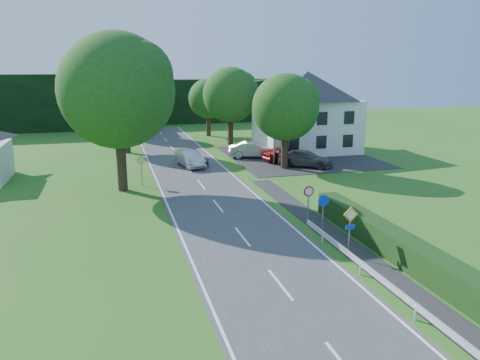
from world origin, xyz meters
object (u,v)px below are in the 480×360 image
object	(u,v)px
parked_car_grey	(305,159)
parked_car_silver_b	(329,147)
parked_car_silver_a	(253,150)
parasol	(293,147)
streetlight	(273,118)
moving_car	(190,158)
motorcycle	(207,162)
parked_car_red	(283,154)

from	to	relation	value
parked_car_grey	parked_car_silver_b	distance (m)	7.28
parked_car_silver_a	parasol	xyz separation A→B (m)	(4.07, -0.85, 0.23)
streetlight	parked_car_silver_a	xyz separation A→B (m)	(-0.88, 3.65, -3.63)
parasol	streetlight	bearing A→B (deg)	-138.66
moving_car	motorcycle	bearing A→B (deg)	-28.35
motorcycle	parked_car_silver_a	distance (m)	6.25
moving_car	parasol	distance (m)	11.10
moving_car	parked_car_grey	distance (m)	10.74
motorcycle	parasol	xyz separation A→B (m)	(9.45, 2.31, 0.58)
streetlight	motorcycle	size ratio (longest dim) A/B	4.74
parked_car_red	parked_car_silver_b	xyz separation A→B (m)	(6.09, 2.35, 0.05)
streetlight	parked_car_red	bearing A→B (deg)	36.37
parked_car_red	parasol	world-z (taller)	parasol
parked_car_red	parked_car_silver_a	size ratio (longest dim) A/B	0.87
streetlight	parked_car_grey	bearing A→B (deg)	-35.14
moving_car	motorcycle	xyz separation A→B (m)	(1.50, -0.52, -0.33)
moving_car	parked_car_silver_a	bearing A→B (deg)	11.69
parked_car_silver_a	parked_car_red	bearing A→B (deg)	-122.71
moving_car	parked_car_silver_b	bearing A→B (deg)	-0.24
parked_car_silver_a	parked_car_silver_b	bearing A→B (deg)	-77.26
parked_car_grey	parked_car_silver_b	bearing A→B (deg)	-7.30
parked_car_silver_a	parasol	size ratio (longest dim) A/B	2.12
parked_car_red	parasol	bearing A→B (deg)	-58.86
streetlight	parked_car_red	xyz separation A→B (m)	(1.51, 1.11, -3.71)
streetlight	motorcycle	xyz separation A→B (m)	(-6.26, 0.49, -3.98)
moving_car	parked_car_silver_a	distance (m)	7.37
parked_car_red	parked_car_grey	distance (m)	3.13
parasol	parked_car_grey	bearing A→B (deg)	-97.26
moving_car	parked_car_silver_b	xyz separation A→B (m)	(15.36, 2.45, -0.00)
parked_car_red	streetlight	bearing A→B (deg)	112.27
motorcycle	parasol	bearing A→B (deg)	16.09
streetlight	moving_car	world-z (taller)	streetlight
streetlight	parasol	world-z (taller)	streetlight
moving_car	parked_car_grey	bearing A→B (deg)	-24.61
parked_car_red	parked_car_silver_a	distance (m)	3.49
streetlight	parked_car_grey	xyz separation A→B (m)	(2.60, -1.83, -3.69)
moving_car	parked_car_silver_a	xyz separation A→B (m)	(6.88, 2.64, 0.03)
motorcycle	parked_car_grey	bearing A→B (deg)	-12.31
parked_car_red	parked_car_silver_a	bearing A→B (deg)	29.18
parked_car_grey	parked_car_silver_b	size ratio (longest dim) A/B	0.92
streetlight	parked_car_silver_a	bearing A→B (deg)	103.61
motorcycle	streetlight	bearing A→B (deg)	-2.12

